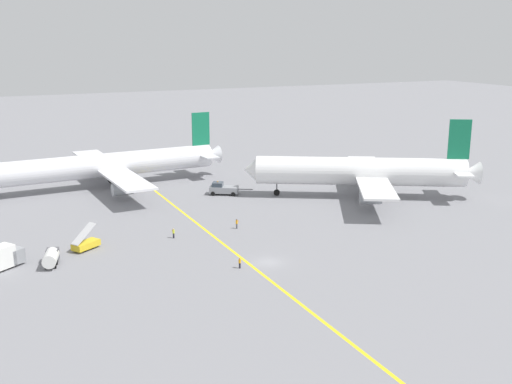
% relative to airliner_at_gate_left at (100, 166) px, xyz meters
% --- Properties ---
extents(ground_plane, '(600.00, 600.00, 0.00)m').
position_rel_airliner_at_gate_left_xyz_m(ground_plane, '(13.60, -58.13, -4.92)').
color(ground_plane, gray).
extents(taxiway_stripe, '(1.73, 120.00, 0.01)m').
position_rel_airliner_at_gate_left_xyz_m(taxiway_stripe, '(10.60, -48.13, -4.92)').
color(taxiway_stripe, yellow).
rests_on(taxiway_stripe, ground).
extents(airliner_at_gate_left, '(59.32, 47.62, 15.47)m').
position_rel_airliner_at_gate_left_xyz_m(airliner_at_gate_left, '(0.00, 0.00, 0.00)').
color(airliner_at_gate_left, silver).
rests_on(airliner_at_gate_left, ground).
extents(airliner_being_pushed, '(45.10, 38.36, 16.62)m').
position_rel_airliner_at_gate_left_xyz_m(airliner_being_pushed, '(48.20, -31.43, 0.54)').
color(airliner_being_pushed, white).
rests_on(airliner_being_pushed, ground).
extents(pushback_tug, '(8.76, 5.96, 2.94)m').
position_rel_airliner_at_gate_left_xyz_m(pushback_tug, '(22.64, -17.18, -3.67)').
color(pushback_tug, gray).
rests_on(pushback_tug, ground).
extents(gse_stair_truck_yellow, '(4.85, 4.17, 4.06)m').
position_rel_airliner_at_gate_left_xyz_m(gse_stair_truck_yellow, '(-10.25, -40.88, -3.90)').
color(gse_stair_truck_yellow, gold).
rests_on(gse_stair_truck_yellow, ground).
extents(gse_catering_truck_tall, '(6.14, 5.35, 3.50)m').
position_rel_airliner_at_gate_left_xyz_m(gse_catering_truck_tall, '(-22.56, -44.28, -3.17)').
color(gse_catering_truck_tall, gray).
rests_on(gse_catering_truck_tall, ground).
extents(gse_fuel_bowser_stubby, '(3.04, 5.21, 2.40)m').
position_rel_airliner_at_gate_left_xyz_m(gse_fuel_bowser_stubby, '(-16.08, -46.01, -3.59)').
color(gse_fuel_bowser_stubby, silver).
rests_on(gse_fuel_bowser_stubby, ground).
extents(ground_crew_marshaller_foreground, '(0.36, 0.47, 1.68)m').
position_rel_airliner_at_gate_left_xyz_m(ground_crew_marshaller_foreground, '(4.14, -41.16, -4.05)').
color(ground_crew_marshaller_foreground, black).
rests_on(ground_crew_marshaller_foreground, ground).
extents(ground_crew_wing_walker_right, '(0.50, 0.36, 1.75)m').
position_rel_airliner_at_gate_left_xyz_m(ground_crew_wing_walker_right, '(15.83, -40.77, -4.00)').
color(ground_crew_wing_walker_right, '#4C4C51').
rests_on(ground_crew_wing_walker_right, ground).
extents(ground_crew_ramp_agent_by_cones, '(0.36, 0.50, 1.60)m').
position_rel_airliner_at_gate_left_xyz_m(ground_crew_ramp_agent_by_cones, '(8.76, -58.57, -4.09)').
color(ground_crew_ramp_agent_by_cones, black).
rests_on(ground_crew_ramp_agent_by_cones, ground).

